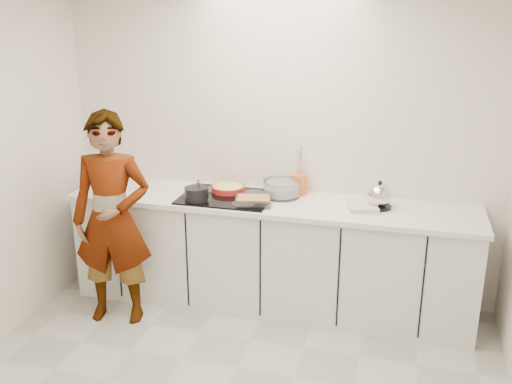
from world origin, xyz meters
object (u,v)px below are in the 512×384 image
(hob, at_px, (227,197))
(saucepan, at_px, (197,194))
(mixing_bowl, at_px, (282,189))
(kettle, at_px, (379,196))
(tart_dish, at_px, (228,188))
(baking_dish, at_px, (253,200))
(cook, at_px, (112,219))
(utensil_crock, at_px, (299,184))

(hob, distance_m, saucepan, 0.26)
(mixing_bowl, bearing_deg, hob, -161.09)
(kettle, bearing_deg, mixing_bowl, 174.55)
(tart_dish, distance_m, baking_dish, 0.37)
(mixing_bowl, relative_size, kettle, 1.54)
(hob, height_order, kettle, kettle)
(mixing_bowl, height_order, kettle, kettle)
(mixing_bowl, distance_m, kettle, 0.77)
(baking_dish, height_order, cook, cook)
(baking_dish, bearing_deg, saucepan, -175.81)
(saucepan, bearing_deg, hob, 38.53)
(utensil_crock, bearing_deg, hob, -154.95)
(saucepan, distance_m, baking_dish, 0.45)
(tart_dish, xyz_separation_m, utensil_crock, (0.57, 0.13, 0.04))
(tart_dish, relative_size, mixing_bowl, 1.06)
(saucepan, relative_size, baking_dish, 0.71)
(mixing_bowl, height_order, cook, cook)
(hob, bearing_deg, baking_dish, -25.59)
(hob, relative_size, tart_dish, 2.02)
(saucepan, relative_size, cook, 0.13)
(mixing_bowl, height_order, utensil_crock, utensil_crock)
(baking_dish, xyz_separation_m, cook, (-1.01, -0.37, -0.12))
(saucepan, bearing_deg, baking_dish, 4.19)
(hob, height_order, mixing_bowl, mixing_bowl)
(hob, xyz_separation_m, cook, (-0.76, -0.49, -0.09))
(saucepan, distance_m, kettle, 1.40)
(baking_dish, relative_size, utensil_crock, 1.86)
(kettle, bearing_deg, tart_dish, 177.42)
(tart_dish, height_order, saucepan, saucepan)
(tart_dish, bearing_deg, baking_dish, -41.23)
(tart_dish, relative_size, kettle, 1.64)
(saucepan, xyz_separation_m, kettle, (1.38, 0.22, 0.03))
(tart_dish, xyz_separation_m, mixing_bowl, (0.44, 0.02, 0.02))
(hob, relative_size, baking_dish, 2.36)
(mixing_bowl, relative_size, cook, 0.20)
(saucepan, height_order, utensil_crock, saucepan)
(hob, relative_size, kettle, 3.30)
(hob, bearing_deg, cook, -147.11)
(tart_dish, height_order, baking_dish, baking_dish)
(kettle, bearing_deg, utensil_crock, 164.16)
(hob, xyz_separation_m, tart_dish, (-0.03, 0.12, 0.03))
(tart_dish, bearing_deg, saucepan, -121.21)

